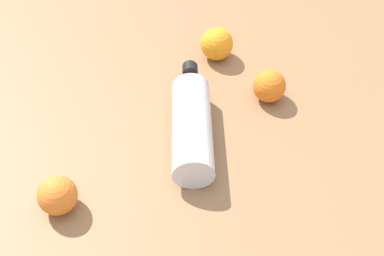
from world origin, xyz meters
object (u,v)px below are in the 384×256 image
object	(u,v)px
water_bottle	(192,119)
orange_2	(57,195)
orange_0	(270,86)
orange_1	(217,44)

from	to	relation	value
water_bottle	orange_2	distance (m)	0.27
orange_0	orange_1	bearing A→B (deg)	-170.79
orange_1	orange_0	bearing A→B (deg)	9.21
orange_0	orange_1	size ratio (longest dim) A/B	0.92
orange_0	orange_1	world-z (taller)	orange_1
orange_1	orange_2	size ratio (longest dim) A/B	1.08
orange_1	orange_2	world-z (taller)	orange_1
orange_0	orange_2	xyz separation A→B (m)	(0.06, -0.44, 0.00)
water_bottle	orange_1	bearing A→B (deg)	-14.81
water_bottle	orange_1	xyz separation A→B (m)	(-0.17, 0.15, -0.00)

